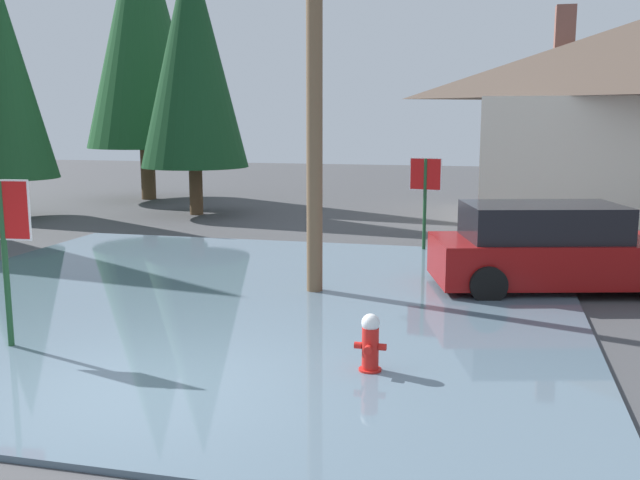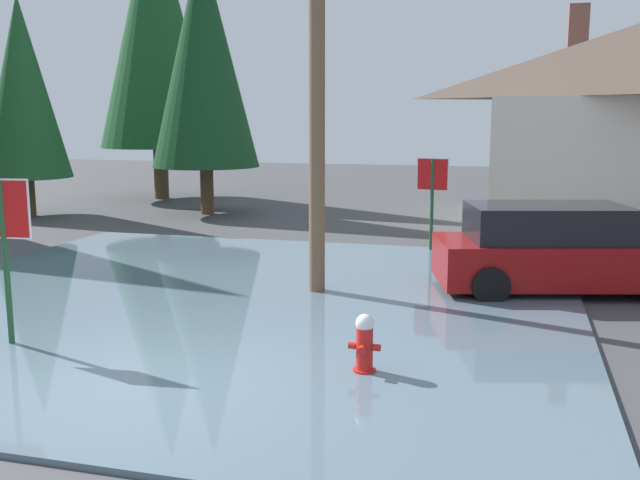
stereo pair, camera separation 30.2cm
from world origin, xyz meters
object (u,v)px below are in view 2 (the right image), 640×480
Objects in this scene: pine_tree_short_left at (203,56)px; stop_sign_near at (3,228)px; fire_hydrant at (364,346)px; parked_car at (560,250)px; stop_sign_far at (432,185)px; pine_tree_mid_left at (156,26)px; utility_pole at (317,56)px; pine_tree_tall_left at (22,87)px.

stop_sign_near is at bearing -77.04° from pine_tree_short_left.
stop_sign_near is 2.97× the size of fire_hydrant.
stop_sign_far is at bearing 129.77° from parked_car.
fire_hydrant is 5.75m from parked_car.
stop_sign_far is (4.71, 8.55, -0.10)m from stop_sign_near.
pine_tree_mid_left reaches higher than stop_sign_far.
utility_pole is 5.52m from parked_car.
utility_pole is (3.22, 4.01, 2.46)m from stop_sign_near.
pine_tree_mid_left is at bearing 134.03° from pine_tree_short_left.
stop_sign_far is 0.20× the size of pine_tree_mid_left.
pine_tree_short_left is (5.23, 1.94, 0.99)m from pine_tree_tall_left.
pine_tree_tall_left is (-11.54, 7.49, -0.11)m from utility_pole.
parked_car is (2.67, -3.20, -0.81)m from stop_sign_far.
pine_tree_mid_left reaches higher than pine_tree_short_left.
stop_sign_near is 5.04m from fire_hydrant.
stop_sign_near is 18.95m from pine_tree_mid_left.
utility_pole reaches higher than stop_sign_near.
parked_car is 0.71× the size of pine_tree_tall_left.
pine_tree_short_left is at bearing 123.80° from utility_pole.
pine_tree_mid_left reaches higher than utility_pole.
pine_tree_mid_left is 1.29× the size of pine_tree_short_left.
fire_hydrant is 21.33m from pine_tree_mid_left.
parked_car is (2.50, 5.16, 0.37)m from fire_hydrant.
stop_sign_near is at bearing -54.08° from pine_tree_tall_left.
stop_sign_far is at bearing -32.04° from pine_tree_short_left.
fire_hydrant is 0.11× the size of pine_tree_tall_left.
parked_car is 0.57× the size of pine_tree_short_left.
stop_sign_near is 9.15m from parked_car.
pine_tree_short_left is (-7.96, 13.25, 4.62)m from fire_hydrant.
utility_pole is (-1.65, 3.82, 3.74)m from fire_hydrant.
fire_hydrant is at bearing 2.22° from stop_sign_near.
pine_tree_mid_left is at bearing 126.96° from utility_pole.
stop_sign_far is 0.26× the size of pine_tree_short_left.
pine_tree_short_left is at bearing 142.31° from parked_car.
pine_tree_short_left reaches higher than stop_sign_near.
parked_car is at bearing -50.23° from stop_sign_far.
pine_tree_tall_left reaches higher than stop_sign_near.
stop_sign_near reaches higher than stop_sign_far.
pine_tree_mid_left is at bearing 140.01° from parked_car.
stop_sign_near is 5.70m from utility_pole.
stop_sign_far is at bearing 91.14° from fire_hydrant.
pine_tree_tall_left is (-15.70, 6.14, 3.26)m from parked_car.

